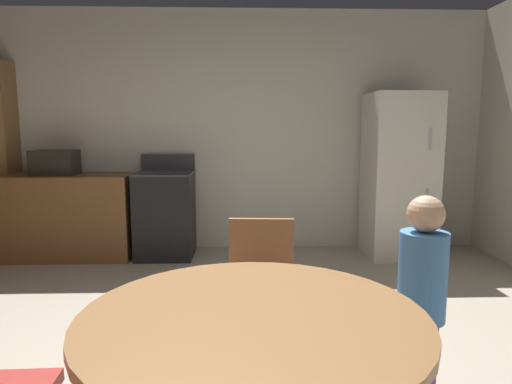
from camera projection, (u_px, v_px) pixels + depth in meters
name	position (u px, v px, depth m)	size (l,w,h in m)	color
wall_back	(228.00, 132.00, 5.21)	(6.13, 0.12, 2.70)	beige
kitchen_counter	(52.00, 216.00, 4.87)	(1.74, 0.60, 0.90)	brown
oven_range	(165.00, 214.00, 4.92)	(0.60, 0.60, 1.10)	black
refrigerator	(399.00, 176.00, 4.89)	(0.68, 0.68, 1.76)	silver
microwave	(55.00, 162.00, 4.79)	(0.44, 0.32, 0.26)	black
dining_table	(253.00, 356.00, 1.58)	(1.21, 1.21, 0.76)	olive
chair_north	(261.00, 286.00, 2.57)	(0.43, 0.43, 0.87)	olive
person_child	(421.00, 303.00, 2.12)	(0.30, 0.30, 1.09)	#8C337A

